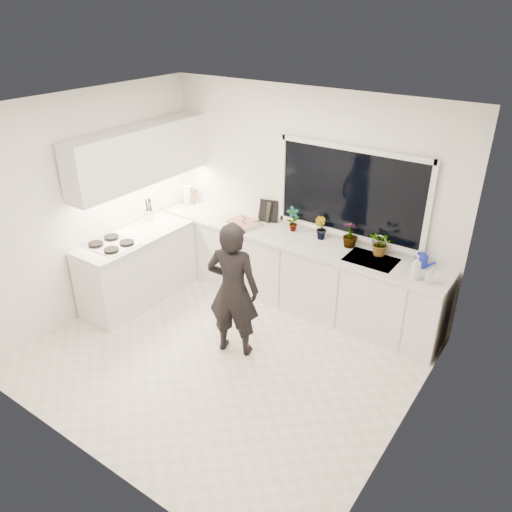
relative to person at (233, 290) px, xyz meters
The scene contains 25 objects.
floor 0.82m from the person, 99.34° to the right, with size 4.00×3.50×0.02m, color beige.
wall_back 1.68m from the person, 91.03° to the left, with size 4.00×0.02×2.70m, color white.
wall_left 2.12m from the person, behind, with size 0.02×3.50×2.70m, color white.
wall_right 2.07m from the person, ahead, with size 0.02×3.50×2.70m, color white.
ceiling 1.93m from the person, 99.34° to the right, with size 4.00×3.50×0.02m, color white.
window 1.82m from the person, 69.78° to the left, with size 1.80×0.02×1.00m, color black.
base_cabinets_back 1.32m from the person, 91.29° to the left, with size 3.92×0.58×0.88m, color white.
base_cabinets_left 1.74m from the person, behind, with size 0.58×1.60×0.88m, color white.
countertop_back 1.27m from the person, 91.30° to the left, with size 3.94×0.62×0.04m, color silver.
countertop_left 1.71m from the person, behind, with size 0.62×1.60×0.04m, color silver.
upper_cabinets 2.17m from the person, 163.87° to the left, with size 0.34×2.10×0.70m, color white.
sink 1.64m from the person, 51.32° to the left, with size 0.58×0.42×0.14m, color silver.
faucet 1.81m from the person, 55.32° to the left, with size 0.03×0.03×0.22m, color silver.
stovetop 1.73m from the person, behind, with size 0.56×0.48×0.03m, color black.
person is the anchor object (origin of this frame).
pizza_tray 1.48m from the person, 121.95° to the left, with size 0.45×0.33×0.03m, color #B6B7BB.
pizza 1.48m from the person, 121.95° to the left, with size 0.41×0.29×0.01m, color red.
watering_can 2.11m from the person, 43.02° to the left, with size 0.14×0.14×0.13m, color #1323B9.
paper_towel_roll 2.33m from the person, 143.56° to the left, with size 0.11×0.11×0.26m, color white.
knife_block 2.33m from the person, 142.34° to the left, with size 0.13×0.10×0.22m, color brown.
utensil_crock 1.99m from the person, 161.57° to the left, with size 0.13×0.13×0.16m, color #B3B4B8.
picture_frame_large 1.66m from the person, 111.95° to the left, with size 0.22×0.02×0.28m, color black.
picture_frame_small 1.64m from the person, 110.01° to the left, with size 0.25×0.02×0.30m, color black.
herb_plants 1.61m from the person, 65.08° to the left, with size 1.46×0.32×0.33m.
soap_bottles 1.99m from the person, 34.81° to the left, with size 0.29×0.15×0.28m.
Camera 1 is at (2.86, -3.45, 3.58)m, focal length 35.00 mm.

